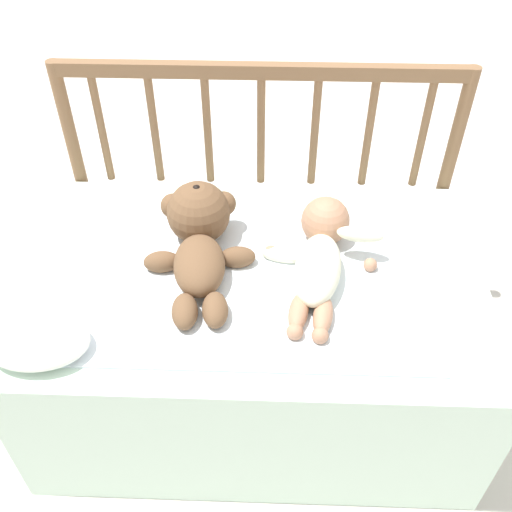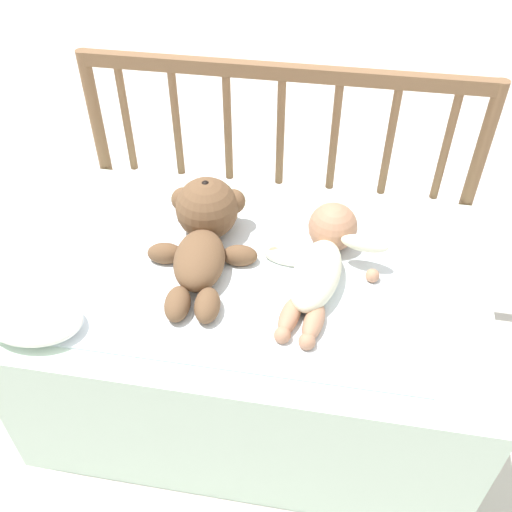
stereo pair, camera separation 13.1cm
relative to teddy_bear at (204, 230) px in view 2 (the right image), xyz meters
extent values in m
plane|color=silver|center=(0.14, -0.06, -0.50)|extent=(12.00, 12.00, 0.00)
cube|color=silver|center=(0.14, -0.06, -0.28)|extent=(1.08, 0.71, 0.44)
cylinder|color=brown|center=(-0.38, 0.32, -0.11)|extent=(0.04, 0.04, 0.79)
cylinder|color=brown|center=(0.66, 0.32, -0.11)|extent=(0.04, 0.04, 0.79)
cube|color=brown|center=(0.14, 0.32, 0.27)|extent=(1.05, 0.03, 0.04)
cylinder|color=brown|center=(-0.29, 0.32, 0.09)|extent=(0.02, 0.02, 0.31)
cylinder|color=brown|center=(-0.15, 0.32, 0.09)|extent=(0.02, 0.02, 0.31)
cylinder|color=brown|center=(-0.01, 0.32, 0.09)|extent=(0.02, 0.02, 0.31)
cylinder|color=brown|center=(0.14, 0.32, 0.09)|extent=(0.02, 0.02, 0.31)
cylinder|color=brown|center=(0.28, 0.32, 0.09)|extent=(0.02, 0.02, 0.31)
cylinder|color=brown|center=(0.43, 0.32, 0.09)|extent=(0.02, 0.02, 0.31)
cylinder|color=brown|center=(0.57, 0.32, 0.09)|extent=(0.02, 0.02, 0.31)
cube|color=white|center=(0.14, -0.09, -0.06)|extent=(0.79, 0.53, 0.01)
ellipsoid|color=brown|center=(0.01, -0.09, -0.02)|extent=(0.14, 0.20, 0.09)
sphere|color=brown|center=(-0.01, 0.07, 0.01)|extent=(0.16, 0.16, 0.16)
sphere|color=beige|center=(-0.01, 0.07, 0.06)|extent=(0.07, 0.07, 0.07)
sphere|color=black|center=(-0.01, 0.07, 0.08)|extent=(0.02, 0.02, 0.02)
sphere|color=brown|center=(-0.07, 0.09, 0.02)|extent=(0.06, 0.06, 0.06)
sphere|color=brown|center=(0.05, 0.10, 0.02)|extent=(0.06, 0.06, 0.06)
ellipsoid|color=brown|center=(-0.08, -0.05, -0.04)|extent=(0.09, 0.06, 0.05)
ellipsoid|color=brown|center=(0.09, -0.03, -0.04)|extent=(0.09, 0.06, 0.05)
ellipsoid|color=brown|center=(-0.01, -0.21, -0.04)|extent=(0.07, 0.10, 0.06)
ellipsoid|color=brown|center=(0.06, -0.21, -0.04)|extent=(0.07, 0.10, 0.06)
ellipsoid|color=#EAEACC|center=(0.28, -0.09, -0.02)|extent=(0.14, 0.25, 0.09)
sphere|color=tan|center=(0.31, 0.07, 0.00)|extent=(0.12, 0.12, 0.12)
ellipsoid|color=#EAEACC|center=(0.20, -0.01, -0.05)|extent=(0.12, 0.06, 0.04)
ellipsoid|color=#EAEACC|center=(0.38, 0.00, 0.01)|extent=(0.12, 0.06, 0.04)
sphere|color=tan|center=(0.17, 0.00, -0.05)|extent=(0.03, 0.03, 0.03)
sphere|color=tan|center=(0.41, -0.04, -0.05)|extent=(0.03, 0.03, 0.03)
ellipsoid|color=tan|center=(0.24, -0.20, -0.04)|extent=(0.06, 0.12, 0.04)
ellipsoid|color=tan|center=(0.29, -0.21, -0.04)|extent=(0.06, 0.12, 0.04)
sphere|color=tan|center=(0.23, -0.25, -0.05)|extent=(0.04, 0.04, 0.04)
sphere|color=tan|center=(0.28, -0.26, -0.05)|extent=(0.04, 0.04, 0.04)
ellipsoid|color=white|center=(-0.30, -0.31, -0.03)|extent=(0.22, 0.15, 0.06)
camera|label=1|loc=(0.17, -1.04, 0.88)|focal=40.00mm
camera|label=2|loc=(0.30, -1.02, 0.88)|focal=40.00mm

